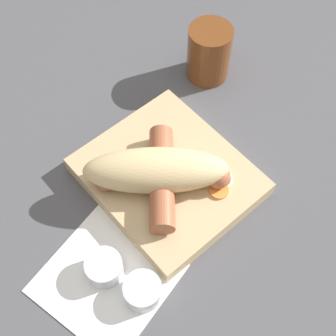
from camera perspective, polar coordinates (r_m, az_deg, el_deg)
The scene contains 9 objects.
ground_plane at distance 0.68m, azimuth -0.00°, elevation -1.66°, with size 3.00×3.00×0.00m, color #4C4C51.
food_tray at distance 0.66m, azimuth -0.00°, elevation -1.07°, with size 0.23×0.20×0.03m.
bread_roll at distance 0.62m, azimuth -1.44°, elevation -0.35°, with size 0.17×0.19×0.06m.
sausage at distance 0.63m, azimuth -0.77°, elevation -1.19°, with size 0.14×0.15×0.03m.
pickled_veggies at distance 0.64m, azimuth 6.23°, elevation -1.79°, with size 0.05×0.05×0.00m.
napkin at distance 0.62m, azimuth -7.44°, elevation -13.12°, with size 0.18×0.18×0.00m.
condiment_cup_near at distance 0.61m, azimuth -7.75°, elevation -12.01°, with size 0.05×0.05×0.03m.
condiment_cup_far at distance 0.60m, azimuth -3.10°, elevation -14.80°, with size 0.05×0.05×0.03m.
drink_glass at distance 0.77m, azimuth 5.01°, elevation 13.80°, with size 0.07×0.07×0.09m.
Camera 1 is at (-0.25, 0.22, 0.59)m, focal length 50.00 mm.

